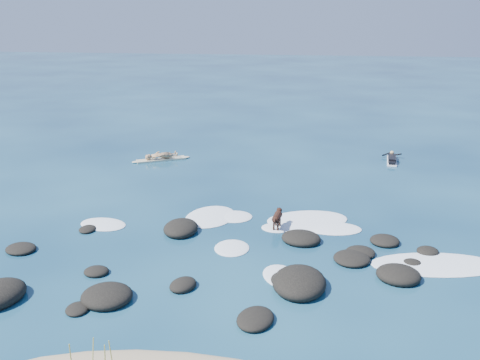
# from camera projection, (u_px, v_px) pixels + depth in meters

# --- Properties ---
(ground) EXTENTS (160.00, 160.00, 0.00)m
(ground) POSITION_uv_depth(u_px,v_px,m) (231.00, 243.00, 17.52)
(ground) COLOR #0A2642
(ground) RESTS_ON ground
(reef_rocks) EXTENTS (13.84, 6.99, 0.63)m
(reef_rocks) POSITION_uv_depth(u_px,v_px,m) (221.00, 270.00, 15.43)
(reef_rocks) COLOR black
(reef_rocks) RESTS_ON ground
(breaking_foam) EXTENTS (14.16, 6.77, 0.12)m
(breaking_foam) POSITION_uv_depth(u_px,v_px,m) (295.00, 234.00, 18.20)
(breaking_foam) COLOR white
(breaking_foam) RESTS_ON ground
(standing_surfer_rig) EXTENTS (2.75, 1.72, 1.71)m
(standing_surfer_rig) POSITION_uv_depth(u_px,v_px,m) (161.00, 148.00, 27.02)
(standing_surfer_rig) COLOR beige
(standing_surfer_rig) RESTS_ON ground
(paddling_surfer_rig) EXTENTS (0.99, 2.23, 0.39)m
(paddling_surfer_rig) POSITION_uv_depth(u_px,v_px,m) (392.00, 159.00, 26.97)
(paddling_surfer_rig) COLOR white
(paddling_surfer_rig) RESTS_ON ground
(dog) EXTENTS (0.35, 1.09, 0.69)m
(dog) POSITION_uv_depth(u_px,v_px,m) (277.00, 217.00, 18.51)
(dog) COLOR black
(dog) RESTS_ON ground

